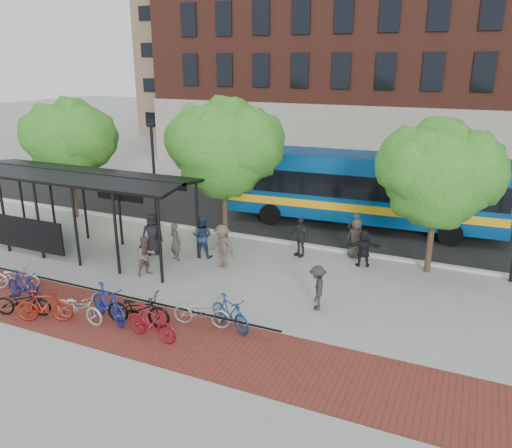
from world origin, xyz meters
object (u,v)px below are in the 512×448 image
at_px(bike_11, 230,313).
at_px(pedestrian_3, 222,246).
at_px(bike_10, 202,311).
at_px(pedestrian_2, 202,236).
at_px(bus, 362,186).
at_px(pedestrian_4, 300,237).
at_px(lamp_post_left, 154,173).
at_px(tree_c, 441,171).
at_px(bike_2, 15,277).
at_px(pedestrian_1, 176,242).
at_px(bike_9, 151,323).
at_px(pedestrian_7, 355,234).
at_px(pedestrian_5, 364,248).
at_px(bike_4, 23,302).
at_px(pedestrian_8, 146,256).
at_px(bike_5, 44,306).
at_px(bike_3, 24,286).
at_px(bike_6, 79,307).
at_px(tree_a, 69,137).
at_px(tree_b, 226,144).
at_px(pedestrian_9, 317,288).
at_px(bike_8, 138,309).
at_px(pedestrian_6, 356,238).
at_px(pedestrian_0, 152,234).
at_px(bike_7, 108,303).
at_px(bus_shelter, 75,184).

distance_m(bike_11, pedestrian_3, 4.87).
relative_size(bike_10, pedestrian_2, 1.03).
bearing_deg(bike_10, bus, -19.72).
bearing_deg(pedestrian_4, bus, 97.96).
relative_size(lamp_post_left, bike_10, 2.72).
xyz_separation_m(bus, pedestrian_3, (-3.84, -7.62, -1.18)).
xyz_separation_m(tree_c, bike_2, (-13.66, -7.84, -3.58)).
height_order(bike_10, pedestrian_1, pedestrian_1).
distance_m(bike_9, pedestrian_7, 9.97).
xyz_separation_m(pedestrian_5, pedestrian_7, (-0.60, 0.98, 0.18)).
bearing_deg(lamp_post_left, bike_2, -94.05).
relative_size(bike_4, pedestrian_8, 1.18).
bearing_deg(bike_5, bike_3, 41.18).
bearing_deg(tree_c, bike_6, -138.27).
height_order(bike_4, bike_5, bike_5).
xyz_separation_m(bike_4, pedestrian_7, (8.64, 9.64, 0.47)).
bearing_deg(pedestrian_2, tree_a, -21.11).
xyz_separation_m(pedestrian_2, pedestrian_8, (-1.04, -2.55, -0.12)).
bearing_deg(pedestrian_5, tree_b, -24.41).
xyz_separation_m(tree_a, bike_2, (4.34, -7.84, -3.77)).
height_order(bike_2, pedestrian_4, pedestrian_4).
height_order(pedestrian_1, pedestrian_9, pedestrian_1).
relative_size(pedestrian_2, pedestrian_8, 1.15).
relative_size(bike_11, pedestrian_1, 1.10).
height_order(tree_b, bike_8, tree_b).
height_order(tree_b, pedestrian_6, tree_b).
height_order(pedestrian_4, pedestrian_8, pedestrian_4).
bearing_deg(bike_2, bike_3, -137.87).
relative_size(lamp_post_left, pedestrian_1, 3.15).
xyz_separation_m(tree_a, lamp_post_left, (4.91, 0.25, -1.49)).
relative_size(bike_10, pedestrian_0, 1.04).
xyz_separation_m(bike_11, pedestrian_9, (2.07, 2.31, 0.24)).
xyz_separation_m(bus, bike_11, (-1.37, -11.80, -1.54)).
height_order(bike_8, pedestrian_0, pedestrian_0).
xyz_separation_m(tree_c, bike_4, (-11.78, -9.19, -3.56)).
bearing_deg(pedestrian_7, pedestrian_2, 34.67).
distance_m(bike_7, pedestrian_9, 6.80).
xyz_separation_m(bike_6, pedestrian_5, (7.27, 8.22, 0.28)).
bearing_deg(lamp_post_left, pedestrian_4, -5.71).
bearing_deg(pedestrian_6, bus_shelter, 29.45).
relative_size(bus, pedestrian_7, 7.07).
bearing_deg(pedestrian_2, pedestrian_6, -163.43).
distance_m(lamp_post_left, bike_5, 9.97).
bearing_deg(bike_2, pedestrian_4, -70.38).
xyz_separation_m(bus_shelter, lamp_post_left, (1.13, 4.08, -0.25)).
distance_m(bike_7, bike_11, 3.94).
relative_size(bike_8, pedestrian_0, 1.17).
bearing_deg(pedestrian_3, bike_4, -111.28).
bearing_deg(pedestrian_3, bike_9, -71.74).
distance_m(bike_4, pedestrian_0, 6.34).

